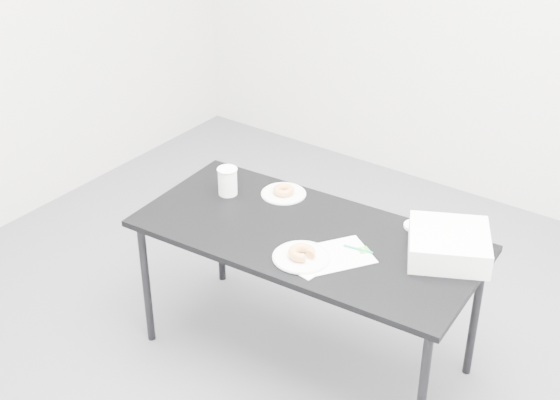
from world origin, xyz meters
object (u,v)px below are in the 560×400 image
Objects in this scene: pen at (358,249)px; donut_far at (284,190)px; donut_near at (302,253)px; table at (307,243)px; scorecard at (336,255)px; bakery_box at (449,244)px; coffee_cup at (228,181)px; plate_near at (302,257)px; plate_far at (284,194)px.

pen is 1.30× the size of donut_far.
pen is 0.25m from donut_near.
table is 11.91× the size of pen.
donut_far reaches higher than table.
table is 0.21m from scorecard.
table is at bearing -166.37° from scorecard.
bakery_box reaches higher than donut_far.
donut_near is 0.84× the size of coffee_cup.
coffee_cup is at bearing -157.79° from scorecard.
donut_far reaches higher than scorecard.
coffee_cup is (-0.69, 0.14, 0.07)m from scorecard.
pen is 0.57m from donut_far.
pen is at bearing 49.68° from plate_near.
table is 0.51m from coffee_cup.
coffee_cup is (-0.50, 0.07, 0.12)m from table.
pen is (0.05, 0.08, 0.01)m from scorecard.
bakery_box is at bearing 20.81° from pen.
scorecard is 1.32× the size of plate_far.
scorecard is (0.19, -0.07, 0.05)m from table.
coffee_cup is at bearing 168.30° from table.
bakery_box is (0.48, 0.37, 0.05)m from plate_near.
bakery_box reaches higher than plate_far.
plate_far is at bearing 0.00° from donut_far.
pen is at bearing -21.26° from donut_far.
donut_far is 0.31× the size of bakery_box.
table is 7.27× the size of plate_far.
plate_far is 0.85m from bakery_box.
coffee_cup reaches higher than donut_near.
pen is 0.54× the size of plate_near.
plate_near is 0.64m from coffee_cup.
pen reaches higher than plate_far.
plate_near reaches higher than table.
coffee_cup is at bearing -145.68° from plate_far.
donut_near is at bearing -66.45° from table.
pen is 0.57m from plate_far.
coffee_cup is at bearing 157.29° from donut_near.
scorecard is 0.55m from donut_far.
scorecard is 2.46× the size of donut_near.
plate_near is 2.13× the size of donut_near.
plate_far is (-0.47, 0.29, 0.00)m from scorecard.
donut_near is 0.63m from coffee_cup.
table is 13.62× the size of donut_near.
donut_near is (0.09, -0.17, 0.08)m from table.
donut_near is (-0.10, -0.10, 0.03)m from scorecard.
scorecard is at bearing -31.44° from donut_far.
plate_near is at bearing -22.71° from coffee_cup.
plate_far is at bearing 133.28° from plate_near.
donut_near is 0.35× the size of bakery_box.
donut_near reaches higher than plate_near.
table is 0.21m from donut_near.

